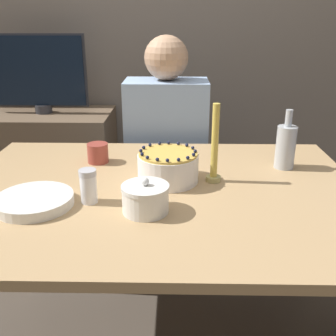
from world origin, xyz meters
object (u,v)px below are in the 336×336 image
(sugar_shaker, at_px, (88,186))
(candle, at_px, (215,151))
(sugar_bowl, at_px, (145,198))
(person_man_blue_shirt, at_px, (166,172))
(tv_monitor, at_px, (40,73))
(bottle, at_px, (286,146))
(cake, at_px, (168,167))

(sugar_shaker, height_order, candle, candle)
(sugar_bowl, relative_size, sugar_shaker, 1.31)
(sugar_bowl, xyz_separation_m, sugar_shaker, (-0.18, 0.06, 0.01))
(sugar_shaker, distance_m, person_man_blue_shirt, 0.87)
(sugar_shaker, bearing_deg, tv_monitor, 113.39)
(candle, xyz_separation_m, bottle, (0.28, 0.14, -0.03))
(cake, height_order, candle, candle)
(bottle, distance_m, tv_monitor, 1.53)
(cake, bearing_deg, person_man_blue_shirt, 91.92)
(bottle, relative_size, tv_monitor, 0.41)
(tv_monitor, bearing_deg, candle, -48.72)
(sugar_bowl, bearing_deg, cake, 75.18)
(sugar_bowl, bearing_deg, tv_monitor, 118.83)
(candle, bearing_deg, person_man_blue_shirt, 105.95)
(bottle, distance_m, person_man_blue_shirt, 0.73)
(tv_monitor, bearing_deg, sugar_bowl, -61.17)
(bottle, xyz_separation_m, person_man_blue_shirt, (-0.46, 0.49, -0.30))
(cake, distance_m, tv_monitor, 1.32)
(cake, bearing_deg, tv_monitor, 126.03)
(candle, bearing_deg, bottle, 26.22)
(tv_monitor, bearing_deg, bottle, -37.36)
(sugar_bowl, distance_m, sugar_shaker, 0.19)
(candle, height_order, tv_monitor, tv_monitor)
(cake, relative_size, person_man_blue_shirt, 0.18)
(candle, relative_size, tv_monitor, 0.50)
(cake, relative_size, candle, 0.77)
(person_man_blue_shirt, distance_m, tv_monitor, 0.97)
(sugar_bowl, bearing_deg, person_man_blue_shirt, 87.33)
(cake, xyz_separation_m, tv_monitor, (-0.77, 1.06, 0.17))
(bottle, bearing_deg, cake, -162.22)
(sugar_shaker, bearing_deg, cake, 35.71)
(cake, bearing_deg, candle, 1.01)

